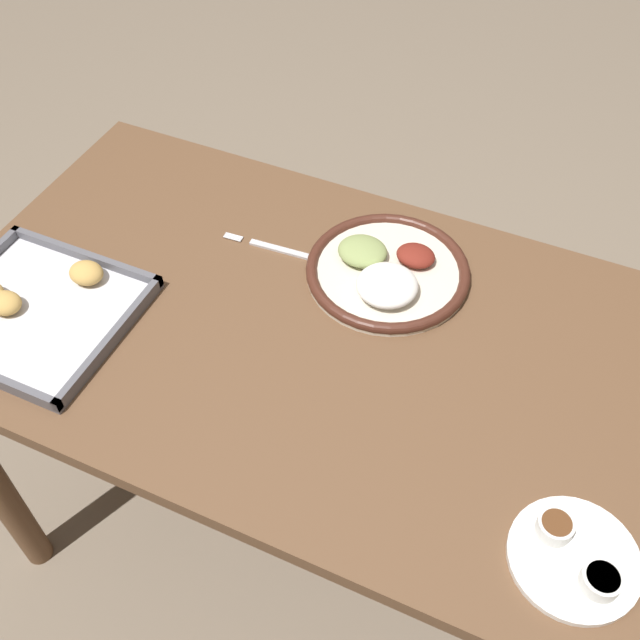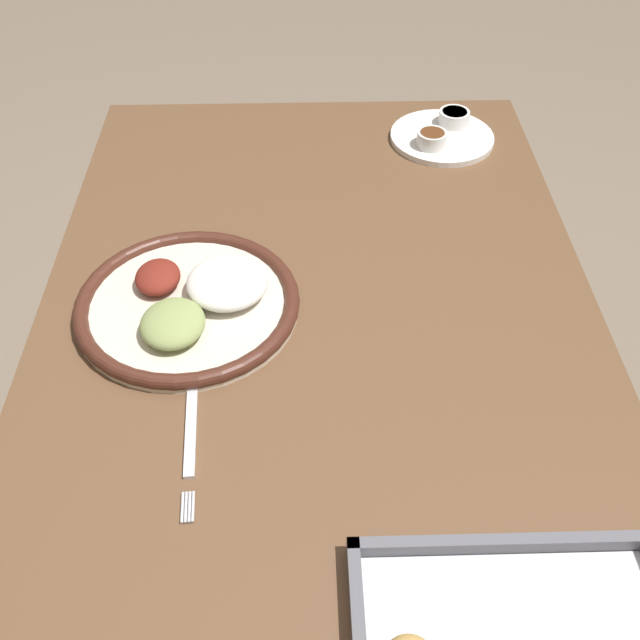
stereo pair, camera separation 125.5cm
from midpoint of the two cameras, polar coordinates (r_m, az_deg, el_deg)
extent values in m
plane|color=#7A6B59|center=(1.63, -16.52, -39.87)|extent=(8.00, 8.00, 0.00)
cube|color=brown|center=(0.90, -28.11, -33.38)|extent=(1.24, 0.73, 0.03)
cylinder|color=brown|center=(1.55, -27.05, -14.27)|extent=(0.06, 0.06, 0.75)
cylinder|color=brown|center=(1.40, -2.41, -15.34)|extent=(0.06, 0.06, 0.75)
cylinder|color=beige|center=(0.98, -36.80, -26.13)|extent=(0.28, 0.28, 0.01)
torus|color=#472319|center=(0.97, -36.96, -25.99)|extent=(0.29, 0.29, 0.02)
ellipsoid|color=white|center=(0.93, -34.20, -25.34)|extent=(0.11, 0.11, 0.04)
ellipsoid|color=maroon|center=(0.99, -38.47, -23.28)|extent=(0.07, 0.06, 0.03)
ellipsoid|color=#8C9E5B|center=(0.95, -39.48, -28.26)|extent=(0.09, 0.08, 0.03)
cube|color=silver|center=(0.94, -40.78, -35.94)|extent=(0.17, 0.02, 0.00)
cylinder|color=silver|center=(0.95, -44.98, -42.32)|extent=(0.04, 0.01, 0.00)
cylinder|color=silver|center=(0.94, -44.76, -42.41)|extent=(0.04, 0.01, 0.00)
cylinder|color=silver|center=(0.94, -44.53, -42.49)|extent=(0.04, 0.01, 0.00)
cylinder|color=silver|center=(0.94, -44.31, -42.58)|extent=(0.04, 0.01, 0.00)
cylinder|color=white|center=(1.02, -8.51, -7.84)|extent=(0.17, 0.17, 0.01)
cylinder|color=silver|center=(1.03, -7.14, -5.74)|extent=(0.05, 0.05, 0.02)
cylinder|color=#51992D|center=(1.02, -7.18, -5.41)|extent=(0.04, 0.04, 0.01)
cylinder|color=silver|center=(0.99, -10.14, -8.78)|extent=(0.05, 0.05, 0.02)
cylinder|color=#593319|center=(0.98, -10.21, -8.45)|extent=(0.04, 0.04, 0.01)
cube|color=#595960|center=(0.82, -22.17, -53.57)|extent=(0.01, 0.29, 0.02)
camera|label=1|loc=(0.63, 53.98, 45.53)|focal=42.00mm
camera|label=2|loc=(0.63, -126.02, -45.53)|focal=42.00mm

